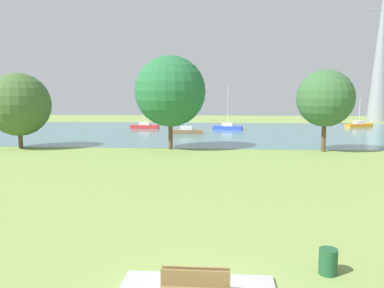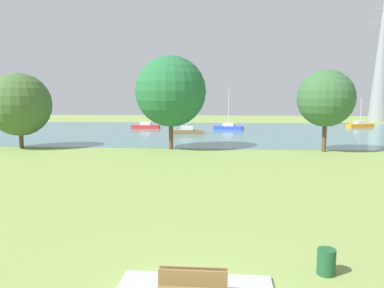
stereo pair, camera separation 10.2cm
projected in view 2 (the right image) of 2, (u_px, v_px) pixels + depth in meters
The scene contains 12 objects.
ground_plane at pixel (214, 162), 31.71m from camera, with size 160.00×160.00×0.00m, color #7F994C.
bench_facing_water at pixel (194, 282), 10.16m from camera, with size 1.80×0.48×0.89m.
litter_bin at pixel (326, 262), 11.60m from camera, with size 0.56×0.56×0.80m, color #1E512D.
water_surface at pixel (219, 132), 59.39m from camera, with size 140.00×40.00×0.02m, color slate.
sailboat_red at pixel (146, 126), 65.10m from camera, with size 4.81×1.52×6.76m.
sailboat_brown at pixel (187, 131), 55.73m from camera, with size 4.92×1.97×7.13m.
sailboat_blue at pixel (228, 127), 62.70m from camera, with size 5.01×2.45×7.15m.
sailboat_orange at pixel (360, 125), 67.99m from camera, with size 5.02×3.04×5.19m.
tree_east_near at pixel (19, 105), 39.61m from camera, with size 6.57×6.57×7.91m.
tree_east_far at pixel (171, 91), 38.76m from camera, with size 7.26×7.26×9.61m.
tree_west_far at pixel (326, 98), 37.11m from camera, with size 5.60×5.60×8.08m.
electricity_pylon at pixel (382, 52), 81.15m from camera, with size 6.40×4.40×29.72m.
Camera 2 is at (0.76, -9.32, 5.42)m, focal length 35.46 mm.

